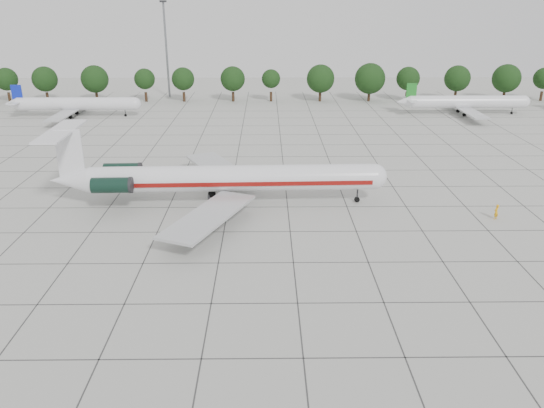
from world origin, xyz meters
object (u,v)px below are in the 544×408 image
object	(u,v)px
bg_airliner_d	(466,102)
floodlight_mast	(166,44)
ground_crew	(496,212)
bg_airliner_b	(76,104)
main_airliner	(215,178)

from	to	relation	value
bg_airliner_d	floodlight_mast	world-z (taller)	floodlight_mast
ground_crew	floodlight_mast	bearing A→B (deg)	-95.77
bg_airliner_b	floodlight_mast	bearing A→B (deg)	56.05
ground_crew	bg_airliner_b	world-z (taller)	bg_airliner_b
main_airliner	ground_crew	bearing A→B (deg)	-10.45
main_airliner	bg_airliner_d	bearing A→B (deg)	45.27
main_airliner	floodlight_mast	distance (m)	85.92
main_airliner	bg_airliner_d	world-z (taller)	main_airliner
bg_airliner_b	floodlight_mast	size ratio (longest dim) A/B	1.11
bg_airliner_b	bg_airliner_d	world-z (taller)	same
main_airliner	bg_airliner_b	distance (m)	68.27
ground_crew	bg_airliner_d	bearing A→B (deg)	-144.37
main_airliner	floodlight_mast	xyz separation A→B (m)	(-20.20, 82.84, 10.55)
ground_crew	bg_airliner_d	world-z (taller)	bg_airliner_d
ground_crew	bg_airliner_d	distance (m)	66.60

